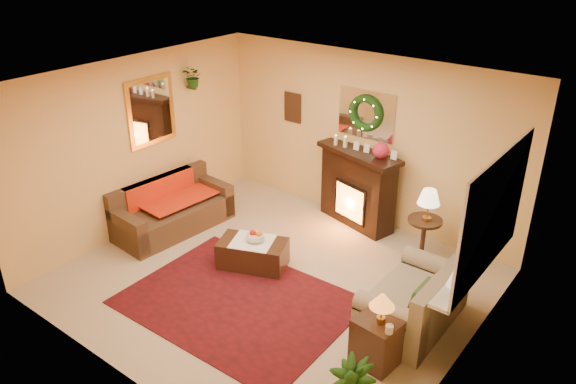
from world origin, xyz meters
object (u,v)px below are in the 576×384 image
Objects in this scene: side_table_round at (423,238)px; end_table_square at (378,340)px; sofa at (173,204)px; loveseat at (414,292)px; coffee_table at (253,252)px; fireplace at (358,190)px.

end_table_square is at bearing -76.52° from side_table_round.
sofa is 3.29× the size of end_table_square.
end_table_square is at bearing -89.94° from loveseat.
coffee_table is (-1.73, -1.57, -0.12)m from side_table_round.
fireplace is 3.10m from end_table_square.
fireplace is at bearing 136.12° from loveseat.
fireplace is at bearing 54.72° from coffee_table.
coffee_table is (1.62, -0.05, -0.22)m from sofa.
loveseat is 2.29× the size of side_table_round.
loveseat is at bearing -16.07° from coffee_table.
sofa is at bearing 170.56° from end_table_square.
coffee_table is at bearing 165.14° from end_table_square.
side_table_round is (-0.52, 1.35, -0.09)m from loveseat.
sofa is at bearing -123.45° from fireplace.
end_table_square is at bearing -36.69° from coffee_table.
coffee_table is (-0.46, -1.92, -0.34)m from fireplace.
loveseat reaches higher than side_table_round.
loveseat reaches higher than end_table_square.
sofa is at bearing -177.65° from loveseat.
side_table_round reaches higher than end_table_square.
loveseat is 1.55× the size of coffee_table.
end_table_square reaches higher than coffee_table.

